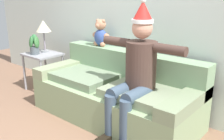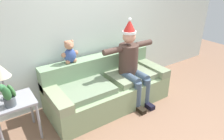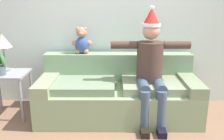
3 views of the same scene
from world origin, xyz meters
name	(u,v)px [view 3 (image 3 of 3)]	position (x,y,z in m)	size (l,w,h in m)	color
back_wall	(118,15)	(0.00, 1.55, 1.35)	(7.00, 0.10, 2.70)	silver
couch	(118,93)	(0.00, 1.01, 0.32)	(2.12, 0.92, 0.82)	gray
person_seated	(151,66)	(0.41, 0.85, 0.76)	(1.02, 0.77, 1.50)	#49342C
teddy_bear	(82,42)	(-0.52, 1.30, 0.99)	(0.29, 0.17, 0.38)	#364F95
side_table	(8,80)	(-1.51, 0.99, 0.51)	(0.53, 0.47, 0.61)	#96969E
table_lamp	(3,43)	(-1.56, 1.09, 1.01)	(0.24, 0.24, 0.51)	gray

